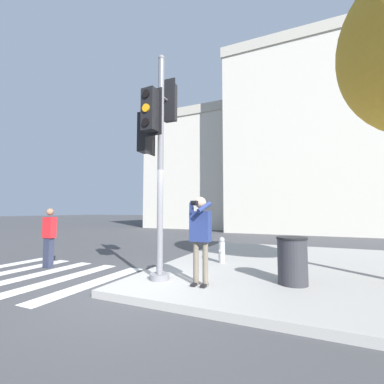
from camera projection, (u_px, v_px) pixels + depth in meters
The scene contains 10 objects.
ground_plane at pixel (130, 294), 4.97m from camera, with size 160.00×160.00×0.00m, color #424244.
sidewalk_corner at pixel (322, 269), 6.76m from camera, with size 8.00×8.00×0.14m.
crosswalk_stripes at pixel (38, 274), 6.46m from camera, with size 4.16×3.16×0.01m.
traffic_signal_pole at pixel (157, 136), 5.74m from camera, with size 0.77×1.13×5.01m.
person_photographer at pixel (200, 231), 5.11m from camera, with size 0.50×0.53×1.74m.
pedestrian_distant at pixel (49, 236), 7.31m from camera, with size 0.34×0.20×1.67m.
fire_hydrant at pixel (222, 250), 7.25m from camera, with size 0.18×0.24×0.72m.
trash_bin at pixel (292, 260), 5.15m from camera, with size 0.60×0.60×0.93m.
building_left at pixel (214, 174), 27.38m from camera, with size 10.99×10.74×11.07m.
building_right at pixel (346, 146), 21.78m from camera, with size 18.02×13.34×14.24m.
Camera 1 is at (3.16, -4.18, 1.60)m, focal length 24.00 mm.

